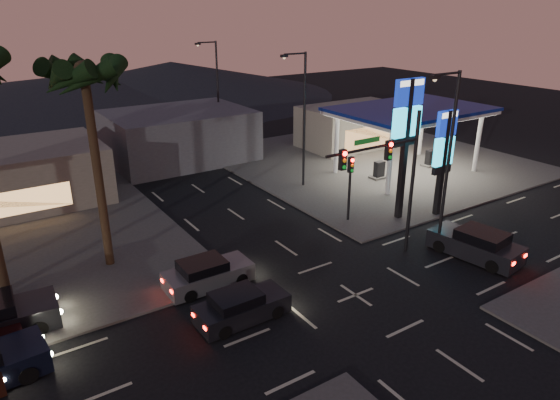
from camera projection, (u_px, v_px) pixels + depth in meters
ground at (356, 295)px, 23.97m from camera, size 140.00×140.00×0.00m
corner_lot_ne at (372, 161)px, 44.60m from camera, size 24.00×24.00×0.12m
gas_station at (411, 112)px, 39.66m from camera, size 12.20×8.20×5.47m
convenience_store at (353, 126)px, 48.81m from camera, size 10.00×6.00×4.00m
pylon_sign_tall at (407, 122)px, 30.28m from camera, size 2.20×0.35×9.00m
pylon_sign_short at (444, 147)px, 31.41m from camera, size 1.60×0.35×7.00m
traffic_signal_mast at (391, 168)px, 25.54m from camera, size 6.10×0.39×8.00m
pedestal_signal at (350, 178)px, 31.16m from camera, size 0.32×0.39×4.30m
streetlight_near at (447, 154)px, 26.15m from camera, size 2.14×0.25×10.00m
streetlight_mid at (302, 113)px, 36.27m from camera, size 2.14×0.25×10.00m
streetlight_far at (216, 88)px, 47.16m from camera, size 2.14×0.25×10.00m
palm_a at (86, 87)px, 23.33m from camera, size 4.41×4.41×10.86m
building_far_mid at (179, 136)px, 44.43m from camera, size 12.00×9.00×4.40m
hill_right at (172, 78)px, 77.44m from camera, size 50.00×50.00×5.00m
hill_center at (71, 90)px, 69.94m from camera, size 60.00×60.00×4.00m
car_lane_a_front at (241, 307)px, 21.90m from camera, size 4.30×1.87×1.39m
car_lane_b_front at (207, 274)px, 24.52m from camera, size 4.47×1.91×1.45m
suv_station at (477, 245)px, 27.34m from camera, size 2.71×5.14×1.64m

